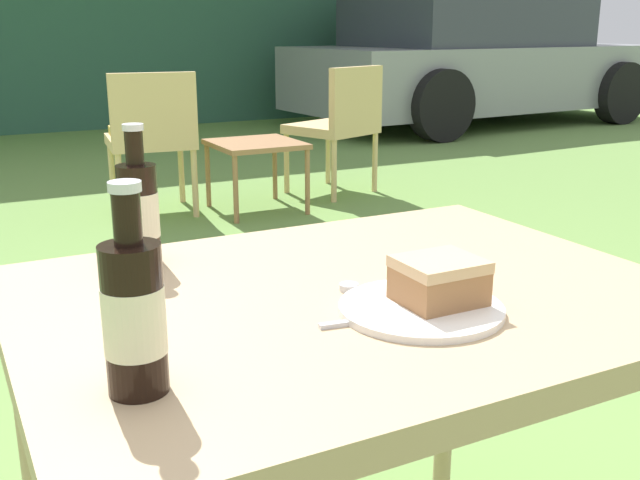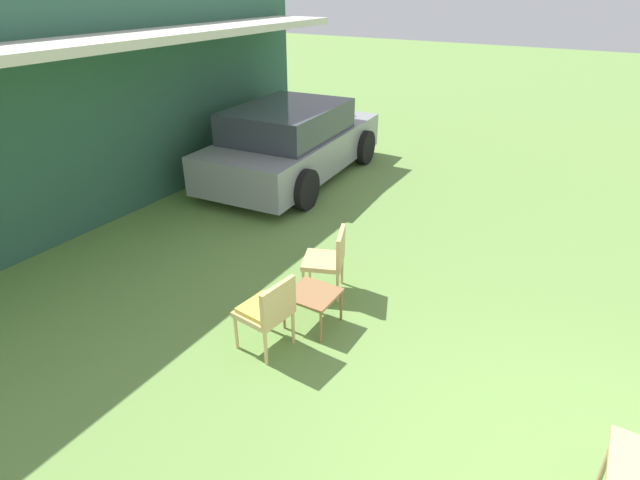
{
  "view_description": "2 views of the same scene",
  "coord_description": "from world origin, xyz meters",
  "px_view_note": "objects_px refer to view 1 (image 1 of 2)",
  "views": [
    {
      "loc": [
        -0.52,
        -0.89,
        1.08
      ],
      "look_at": [
        0.0,
        0.1,
        0.77
      ],
      "focal_mm": 42.0,
      "sensor_mm": 36.0,
      "label": 1
    },
    {
      "loc": [
        -2.69,
        0.85,
        3.45
      ],
      "look_at": [
        1.52,
        3.33,
        0.9
      ],
      "focal_mm": 28.0,
      "sensor_mm": 36.0,
      "label": 2
    }
  ],
  "objects_px": {
    "wicker_chair_cushioned": "(151,132)",
    "cake_on_plate": "(431,293)",
    "cola_bottle_far": "(134,314)",
    "patio_table": "(351,334)",
    "parked_car": "(474,62)",
    "wicker_chair_plain": "(340,120)",
    "cola_bottle_near": "(139,211)",
    "garden_side_table": "(256,149)"
  },
  "relations": [
    {
      "from": "cola_bottle_far",
      "to": "cola_bottle_near",
      "type": "bearing_deg",
      "value": 75.02
    },
    {
      "from": "cola_bottle_far",
      "to": "parked_car",
      "type": "bearing_deg",
      "value": 48.81
    },
    {
      "from": "cake_on_plate",
      "to": "wicker_chair_cushioned",
      "type": "bearing_deg",
      "value": 80.85
    },
    {
      "from": "wicker_chair_plain",
      "to": "cake_on_plate",
      "type": "relative_size",
      "value": 3.78
    },
    {
      "from": "wicker_chair_cushioned",
      "to": "patio_table",
      "type": "distance_m",
      "value": 3.48
    },
    {
      "from": "parked_car",
      "to": "cola_bottle_far",
      "type": "bearing_deg",
      "value": -135.11
    },
    {
      "from": "cola_bottle_near",
      "to": "wicker_chair_cushioned",
      "type": "bearing_deg",
      "value": 74.71
    },
    {
      "from": "parked_car",
      "to": "wicker_chair_cushioned",
      "type": "distance_m",
      "value": 5.17
    },
    {
      "from": "patio_table",
      "to": "garden_side_table",
      "type": "bearing_deg",
      "value": 69.61
    },
    {
      "from": "wicker_chair_cushioned",
      "to": "wicker_chair_plain",
      "type": "xyz_separation_m",
      "value": [
        1.25,
        -0.02,
        0.0
      ]
    },
    {
      "from": "parked_car",
      "to": "wicker_chair_plain",
      "type": "xyz_separation_m",
      "value": [
        -3.2,
        -2.63,
        -0.2
      ]
    },
    {
      "from": "wicker_chair_cushioned",
      "to": "wicker_chair_plain",
      "type": "distance_m",
      "value": 1.25
    },
    {
      "from": "parked_car",
      "to": "cola_bottle_far",
      "type": "height_order",
      "value": "parked_car"
    },
    {
      "from": "wicker_chair_cushioned",
      "to": "cola_bottle_far",
      "type": "bearing_deg",
      "value": 81.38
    },
    {
      "from": "parked_car",
      "to": "patio_table",
      "type": "height_order",
      "value": "parked_car"
    },
    {
      "from": "cake_on_plate",
      "to": "cola_bottle_near",
      "type": "distance_m",
      "value": 0.49
    },
    {
      "from": "wicker_chair_plain",
      "to": "cake_on_plate",
      "type": "xyz_separation_m",
      "value": [
        -1.82,
        -3.52,
        0.25
      ]
    },
    {
      "from": "wicker_chair_plain",
      "to": "patio_table",
      "type": "relative_size",
      "value": 0.89
    },
    {
      "from": "cake_on_plate",
      "to": "cola_bottle_far",
      "type": "height_order",
      "value": "cola_bottle_far"
    },
    {
      "from": "parked_car",
      "to": "cola_bottle_far",
      "type": "distance_m",
      "value": 8.25
    },
    {
      "from": "parked_car",
      "to": "wicker_chair_plain",
      "type": "bearing_deg",
      "value": -144.51
    },
    {
      "from": "wicker_chair_plain",
      "to": "parked_car",
      "type": "bearing_deg",
      "value": -161.58
    },
    {
      "from": "garden_side_table",
      "to": "patio_table",
      "type": "xyz_separation_m",
      "value": [
        -1.2,
        -3.23,
        0.27
      ]
    },
    {
      "from": "patio_table",
      "to": "cola_bottle_near",
      "type": "xyz_separation_m",
      "value": [
        -0.24,
        0.27,
        0.16
      ]
    },
    {
      "from": "wicker_chair_cushioned",
      "to": "garden_side_table",
      "type": "xyz_separation_m",
      "value": [
        0.58,
        -0.19,
        -0.12
      ]
    },
    {
      "from": "parked_car",
      "to": "cake_on_plate",
      "type": "distance_m",
      "value": 7.95
    },
    {
      "from": "garden_side_table",
      "to": "cola_bottle_near",
      "type": "height_order",
      "value": "cola_bottle_near"
    },
    {
      "from": "wicker_chair_cushioned",
      "to": "patio_table",
      "type": "height_order",
      "value": "wicker_chair_cushioned"
    },
    {
      "from": "cola_bottle_far",
      "to": "wicker_chair_cushioned",
      "type": "bearing_deg",
      "value": 74.75
    },
    {
      "from": "wicker_chair_cushioned",
      "to": "cola_bottle_near",
      "type": "distance_m",
      "value": 3.28
    },
    {
      "from": "parked_car",
      "to": "wicker_chair_cushioned",
      "type": "bearing_deg",
      "value": -153.47
    },
    {
      "from": "wicker_chair_cushioned",
      "to": "cake_on_plate",
      "type": "distance_m",
      "value": 3.59
    },
    {
      "from": "patio_table",
      "to": "cake_on_plate",
      "type": "relative_size",
      "value": 4.26
    },
    {
      "from": "parked_car",
      "to": "cola_bottle_near",
      "type": "bearing_deg",
      "value": -136.58
    },
    {
      "from": "wicker_chair_cushioned",
      "to": "cake_on_plate",
      "type": "bearing_deg",
      "value": 87.47
    },
    {
      "from": "parked_car",
      "to": "cola_bottle_near",
      "type": "relative_size",
      "value": 19.56
    },
    {
      "from": "patio_table",
      "to": "cola_bottle_near",
      "type": "bearing_deg",
      "value": 131.13
    },
    {
      "from": "wicker_chair_plain",
      "to": "cake_on_plate",
      "type": "height_order",
      "value": "wicker_chair_plain"
    },
    {
      "from": "wicker_chair_cushioned",
      "to": "garden_side_table",
      "type": "bearing_deg",
      "value": 168.62
    },
    {
      "from": "patio_table",
      "to": "cola_bottle_far",
      "type": "relative_size",
      "value": 4.21
    },
    {
      "from": "cake_on_plate",
      "to": "cola_bottle_near",
      "type": "bearing_deg",
      "value": 126.7
    },
    {
      "from": "wicker_chair_cushioned",
      "to": "cola_bottle_near",
      "type": "bearing_deg",
      "value": 81.34
    }
  ]
}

